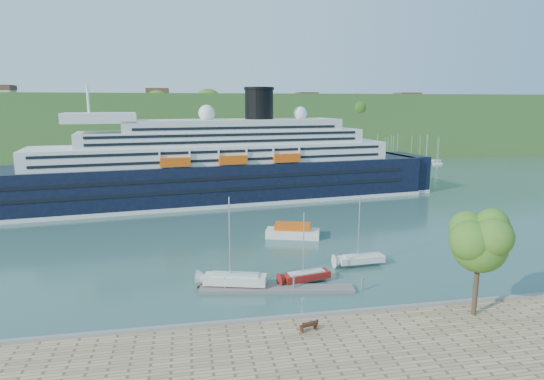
{
  "coord_description": "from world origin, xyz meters",
  "views": [
    {
      "loc": [
        -10.57,
        -37.84,
        20.28
      ],
      "look_at": [
        2.31,
        30.0,
        7.22
      ],
      "focal_mm": 30.0,
      "sensor_mm": 36.0,
      "label": 1
    }
  ],
  "objects": [
    {
      "name": "park_bench",
      "position": [
        -0.67,
        -2.7,
        1.53
      ],
      "size": [
        1.78,
        1.07,
        1.07
      ],
      "primitive_type": null,
      "rotation": [
        0.0,
        0.0,
        0.25
      ],
      "color": "#4D2916",
      "rests_on": "promenade"
    },
    {
      "name": "sailboat_red",
      "position": [
        2.6,
        10.16,
        3.98
      ],
      "size": [
        6.38,
        2.93,
        7.96
      ],
      "primitive_type": null,
      "rotation": [
        0.0,
        0.0,
        0.21
      ],
      "color": "maroon",
      "rests_on": "ground"
    },
    {
      "name": "quay_coping",
      "position": [
        0.0,
        -0.2,
        1.15
      ],
      "size": [
        220.0,
        0.5,
        0.3
      ],
      "primitive_type": "cube",
      "color": "slate",
      "rests_on": "promenade"
    },
    {
      "name": "cruise_ship",
      "position": [
        -6.16,
        57.11,
        11.96
      ],
      "size": [
        107.61,
        29.16,
        23.92
      ],
      "primitive_type": null,
      "rotation": [
        0.0,
        0.0,
        0.13
      ],
      "color": "black",
      "rests_on": "ground"
    },
    {
      "name": "floating_pontoon",
      "position": [
        -1.24,
        8.5,
        0.19
      ],
      "size": [
        17.16,
        5.07,
        0.38
      ],
      "primitive_type": null,
      "rotation": [
        0.0,
        0.0,
        -0.18
      ],
      "color": "slate",
      "rests_on": "ground"
    },
    {
      "name": "tender_launch",
      "position": [
        5.18,
        28.0,
        1.14
      ],
      "size": [
        8.73,
        5.21,
        2.28
      ],
      "primitive_type": null,
      "rotation": [
        0.0,
        0.0,
        -0.31
      ],
      "color": "#DB510C",
      "rests_on": "ground"
    },
    {
      "name": "far_hillside",
      "position": [
        0.0,
        145.0,
        12.0
      ],
      "size": [
        400.0,
        50.0,
        24.0
      ],
      "primitive_type": "cube",
      "color": "#315923",
      "rests_on": "ground"
    },
    {
      "name": "sailboat_white_far",
      "position": [
        10.9,
        14.3,
        4.25
      ],
      "size": [
        6.66,
        2.18,
        8.49
      ],
      "primitive_type": null,
      "rotation": [
        0.0,
        0.0,
        0.05
      ],
      "color": "silver",
      "rests_on": "ground"
    },
    {
      "name": "promenade_tree",
      "position": [
        15.3,
        -2.55,
        6.46
      ],
      "size": [
        6.59,
        6.59,
        10.91
      ],
      "primitive_type": null,
      "color": "#31671B",
      "rests_on": "promenade"
    },
    {
      "name": "ground",
      "position": [
        0.0,
        0.0,
        0.0
      ],
      "size": [
        400.0,
        400.0,
        0.0
      ],
      "primitive_type": "plane",
      "color": "#31584F",
      "rests_on": "ground"
    },
    {
      "name": "sailboat_white_near",
      "position": [
        -5.67,
        10.09,
        4.98
      ],
      "size": [
        7.99,
        4.15,
        9.95
      ],
      "primitive_type": null,
      "rotation": [
        0.0,
        0.0,
        -0.27
      ],
      "color": "silver",
      "rests_on": "ground"
    }
  ]
}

